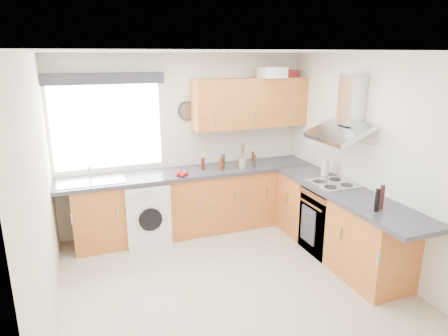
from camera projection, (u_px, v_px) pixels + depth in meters
name	position (u px, v px, depth m)	size (l,w,h in m)	color
ground_plane	(230.00, 284.00, 4.46)	(3.60, 3.60, 0.00)	beige
ceiling	(231.00, 52.00, 3.77)	(3.60, 3.60, 0.02)	white
wall_back	(184.00, 143.00, 5.74)	(3.60, 0.02, 2.50)	silver
wall_front	(337.00, 258.00, 2.50)	(3.60, 0.02, 2.50)	silver
wall_left	(40.00, 199.00, 3.50)	(0.02, 3.60, 2.50)	silver
wall_right	(371.00, 162.00, 4.73)	(0.02, 3.60, 2.50)	silver
window	(107.00, 127.00, 5.29)	(1.40, 0.02, 1.10)	white
window_blind	(104.00, 79.00, 5.03)	(1.50, 0.18, 0.14)	#29292F
splashback	(354.00, 161.00, 5.02)	(0.01, 3.00, 0.54)	white
base_cab_back	(185.00, 204.00, 5.67)	(3.00, 0.58, 0.86)	#AA5B25
base_cab_corner	(284.00, 191.00, 6.20)	(0.60, 0.60, 0.86)	#AA5B25
base_cab_right	(338.00, 224.00, 4.99)	(0.58, 2.10, 0.86)	#AA5B25
worktop_back	(191.00, 173.00, 5.57)	(3.60, 0.62, 0.05)	#2F2F37
worktop_right	(348.00, 194.00, 4.73)	(0.62, 2.42, 0.05)	#2F2F37
sink	(91.00, 178.00, 5.10)	(0.84, 0.46, 0.10)	#B2BBBF
oven	(330.00, 220.00, 5.13)	(0.56, 0.58, 0.85)	black
hob_plate	(333.00, 184.00, 4.99)	(0.52, 0.52, 0.01)	#B2BBBF
extractor_hood	(345.00, 115.00, 4.79)	(0.52, 0.78, 0.66)	#B2BBBF
upper_cabinets	(250.00, 103.00, 5.75)	(1.70, 0.35, 0.70)	#AA5B25
washing_machine	(147.00, 212.00, 5.40)	(0.57, 0.55, 0.84)	white
wall_clock	(188.00, 111.00, 5.59)	(0.27, 0.27, 0.04)	#29292F
casserole	(272.00, 73.00, 5.64)	(0.36, 0.26, 0.15)	white
storage_box	(288.00, 73.00, 5.95)	(0.23, 0.19, 0.11)	#B02A2F
utensil_pot	(242.00, 163.00, 5.65)	(0.11, 0.11, 0.15)	gray
kitchen_roll	(325.00, 168.00, 5.32)	(0.10, 0.10, 0.22)	white
tomato_cluster	(182.00, 174.00, 5.31)	(0.15, 0.15, 0.07)	#A2101A
jar_0	(222.00, 162.00, 5.65)	(0.04, 0.04, 0.19)	#1D4F8E
jar_1	(253.00, 156.00, 6.07)	(0.04, 0.04, 0.14)	maroon
jar_2	(239.00, 162.00, 5.80)	(0.05, 0.05, 0.13)	brown
jar_3	(255.00, 161.00, 5.72)	(0.04, 0.04, 0.18)	#33281C
jar_4	(222.00, 164.00, 5.59)	(0.06, 0.06, 0.17)	#5E2213
jar_5	(203.00, 164.00, 5.61)	(0.05, 0.05, 0.16)	#5B1315
jar_6	(223.00, 161.00, 5.72)	(0.06, 0.06, 0.18)	#204E1C
bottle_0	(382.00, 197.00, 4.17)	(0.05, 0.05, 0.26)	#41171B
bottle_1	(377.00, 200.00, 4.10)	(0.05, 0.05, 0.25)	black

